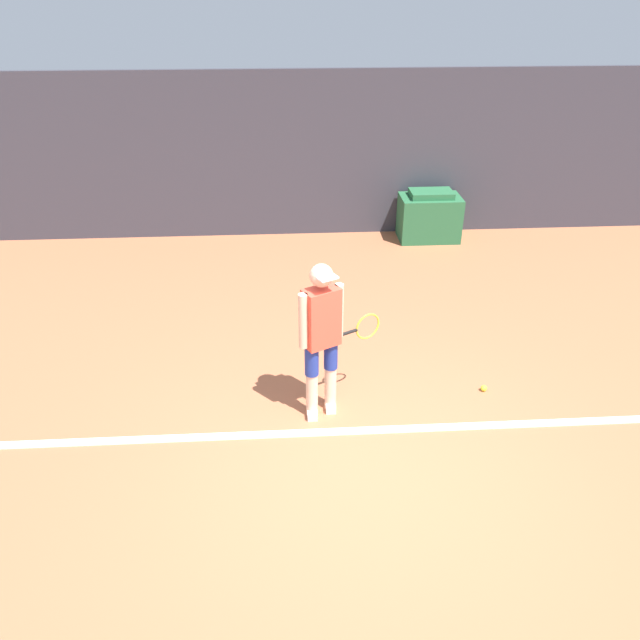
{
  "coord_description": "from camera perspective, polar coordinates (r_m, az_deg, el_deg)",
  "views": [
    {
      "loc": [
        -0.68,
        -4.23,
        3.98
      ],
      "look_at": [
        -0.34,
        1.1,
        0.96
      ],
      "focal_mm": 35.0,
      "sensor_mm": 36.0,
      "label": 1
    }
  ],
  "objects": [
    {
      "name": "tennis_player",
      "position": [
        5.99,
        0.21,
        -1.29
      ],
      "size": [
        0.84,
        0.52,
        1.65
      ],
      "rotation": [
        0.0,
        0.0,
        0.49
      ],
      "color": "beige",
      "rests_on": "ground_plane"
    },
    {
      "name": "court_baseline",
      "position": [
        6.25,
        3.46,
        -10.08
      ],
      "size": [
        21.6,
        0.1,
        0.01
      ],
      "color": "white",
      "rests_on": "ground_plane"
    },
    {
      "name": "tennis_ball",
      "position": [
        6.99,
        14.75,
        -6.05
      ],
      "size": [
        0.07,
        0.07,
        0.07
      ],
      "color": "#D1E533",
      "rests_on": "ground_plane"
    },
    {
      "name": "back_wall",
      "position": [
        10.5,
        0.18,
        14.83
      ],
      "size": [
        24.0,
        0.1,
        2.66
      ],
      "color": "#383842",
      "rests_on": "ground_plane"
    },
    {
      "name": "ground_plane",
      "position": [
        5.85,
        4.09,
        -13.54
      ],
      "size": [
        24.0,
        24.0,
        0.0
      ],
      "primitive_type": "plane",
      "color": "#B76642"
    },
    {
      "name": "covered_chair",
      "position": [
        10.65,
        9.96,
        9.31
      ],
      "size": [
        0.99,
        0.62,
        0.83
      ],
      "color": "#28663D",
      "rests_on": "ground_plane"
    }
  ]
}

